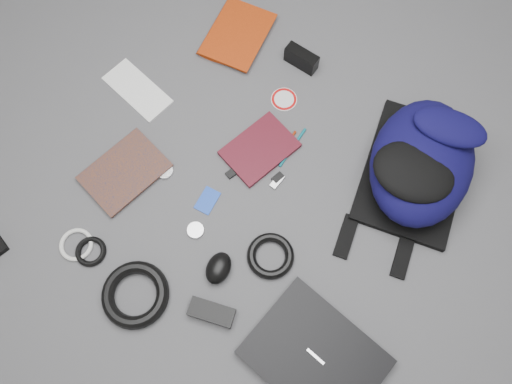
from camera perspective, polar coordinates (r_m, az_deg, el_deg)
The scene contains 23 objects.
ground at distance 1.46m, azimuth -0.00°, elevation -0.26°, with size 4.00×4.00×0.00m, color #4F4F51.
backpack at distance 1.47m, azimuth 18.43°, elevation 3.29°, with size 0.30×0.44×0.18m, color black, non-canonical shape.
laptop at distance 1.37m, azimuth 6.74°, elevation -18.18°, with size 0.33×0.26×0.03m, color black.
textbook_red at distance 1.74m, azimuth -4.98°, elevation 18.46°, with size 0.18×0.24×0.03m, color #932808.
comic_book at distance 1.56m, azimuth -16.70°, elevation 4.30°, with size 0.17×0.24×0.02m, color #9C440B.
envelope at distance 1.65m, azimuth -13.41°, elevation 11.31°, with size 0.23×0.10×0.00m, color white.
dvd_case at distance 1.50m, azimuth 0.42°, elevation 4.93°, with size 0.15×0.21×0.02m, color #3F0C14.
compact_camera at distance 1.64m, azimuth 5.21°, elevation 14.95°, with size 0.11×0.04×0.06m, color black.
sticker_disc at distance 1.59m, azimuth 3.22°, elevation 10.53°, with size 0.08×0.08×0.00m, color white.
pen_teal at distance 1.51m, azimuth 4.20°, elevation 5.11°, with size 0.01×0.01×0.15m, color #0C6674.
pen_red at distance 1.51m, azimuth 3.16°, elevation 4.94°, with size 0.01×0.01×0.14m, color #92280B.
id_badge at distance 1.46m, azimuth -5.57°, elevation -0.97°, with size 0.05×0.08×0.00m, color blue.
usb_black at distance 1.48m, azimuth -2.37°, elevation 2.47°, with size 0.02×0.06×0.01m, color black.
usb_silver at distance 1.47m, azimuth 2.44°, elevation 1.24°, with size 0.02×0.05×0.01m, color #A5A4A6.
key_fob at distance 1.47m, azimuth 2.51°, elevation 1.64°, with size 0.02×0.03×0.01m, color black.
mouse at distance 1.38m, azimuth -4.31°, elevation -8.66°, with size 0.07×0.09×0.05m, color black.
headphone_left at distance 1.50m, azimuth -10.41°, elevation 2.40°, with size 0.05×0.05×0.01m, color #BABABD.
headphone_right at distance 1.43m, azimuth -6.93°, elevation -4.37°, with size 0.05×0.05×0.01m, color silver.
cable_coil at distance 1.40m, azimuth 1.67°, elevation -7.31°, with size 0.13×0.13×0.03m, color black.
power_brick at distance 1.38m, azimuth -5.10°, elevation -13.53°, with size 0.12×0.05×0.03m, color black.
power_cord_coil at distance 1.41m, azimuth -13.62°, elevation -11.32°, with size 0.18×0.18×0.04m, color black.
earbud_coil at distance 1.48m, azimuth -18.36°, elevation -6.47°, with size 0.09×0.09×0.02m, color black.
white_cable_coil at distance 1.50m, azimuth -19.86°, elevation -5.68°, with size 0.10×0.10×0.01m, color silver.
Camera 1 is at (0.24, -0.41, 1.38)m, focal length 35.00 mm.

